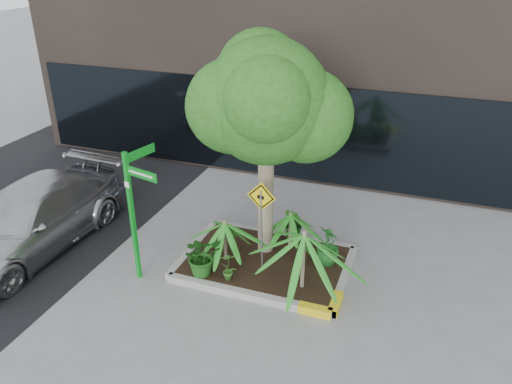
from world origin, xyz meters
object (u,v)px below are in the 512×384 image
(street_sign_post, at_px, (135,203))
(cattle_sign, at_px, (261,211))
(parked_car, at_px, (30,219))
(tree, at_px, (267,101))

(street_sign_post, bearing_deg, cattle_sign, 35.75)
(parked_car, xyz_separation_m, cattle_sign, (4.89, 0.71, 0.71))
(cattle_sign, bearing_deg, street_sign_post, -153.69)
(tree, height_order, street_sign_post, tree)
(tree, height_order, cattle_sign, tree)
(street_sign_post, distance_m, cattle_sign, 2.32)
(parked_car, distance_m, street_sign_post, 2.91)
(tree, distance_m, parked_car, 5.59)
(street_sign_post, bearing_deg, tree, 51.42)
(tree, bearing_deg, street_sign_post, -142.21)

